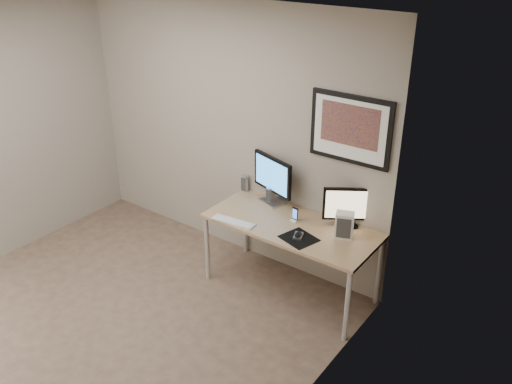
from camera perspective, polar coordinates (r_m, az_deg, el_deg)
floor at (r=5.10m, az=-14.97°, el=-13.28°), size 3.60×3.60×0.00m
room at (r=4.53m, az=-13.04°, el=5.87°), size 3.60×3.60×3.60m
desk at (r=4.97m, az=3.71°, el=-4.06°), size 1.60×0.70×0.73m
framed_art at (r=4.68m, az=9.89°, el=6.54°), size 0.75×0.04×0.60m
monitor_large at (r=5.20m, az=1.74°, el=1.50°), size 0.51×0.23×0.48m
monitor_tv at (r=4.89m, az=9.82°, el=-1.45°), size 0.42×0.29×0.38m
speaker_left at (r=5.51m, az=-1.15°, el=0.92°), size 0.07×0.07×0.17m
speaker_right at (r=5.27m, az=1.43°, el=-0.35°), size 0.08×0.08×0.17m
phone_dock at (r=4.96m, az=4.14°, el=-2.37°), size 0.07×0.07×0.14m
keyboard at (r=4.96m, az=-2.43°, el=-3.12°), size 0.44×0.16×0.01m
mousepad at (r=4.73m, az=4.54°, el=-4.88°), size 0.35×0.33×0.00m
mouse at (r=4.73m, az=4.47°, el=-4.54°), size 0.10×0.13×0.04m
fan_unit at (r=4.74m, az=9.28°, el=-3.47°), size 0.19×0.16×0.24m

